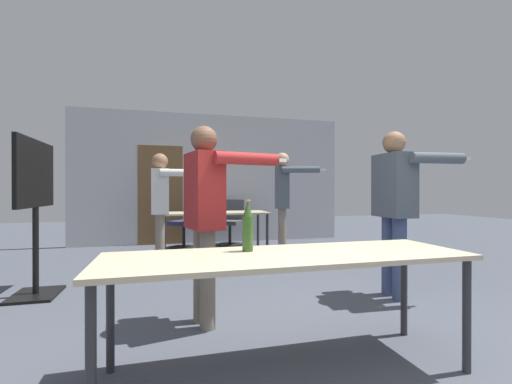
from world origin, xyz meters
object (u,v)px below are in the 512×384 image
office_chair_near_pushed (231,224)px  person_right_polo (395,198)px  tv_screen (35,199)px  person_near_casual (283,195)px  beer_bottle (248,227)px  person_center_tall (206,205)px  person_left_plaid (161,200)px  office_chair_mid_tucked (187,225)px

office_chair_near_pushed → person_right_polo: bearing=139.0°
tv_screen → office_chair_near_pushed: tv_screen is taller
person_near_casual → beer_bottle: person_near_casual is taller
person_right_polo → office_chair_near_pushed: size_ratio=1.87×
tv_screen → office_chair_near_pushed: size_ratio=1.78×
person_center_tall → office_chair_near_pushed: size_ratio=1.78×
person_right_polo → beer_bottle: bearing=-59.5°
person_right_polo → office_chair_near_pushed: person_right_polo is taller
tv_screen → person_center_tall: size_ratio=1.00×
person_near_casual → beer_bottle: bearing=-4.4°
person_right_polo → person_left_plaid: size_ratio=1.06×
person_left_plaid → beer_bottle: size_ratio=4.97×
person_near_casual → beer_bottle: size_ratio=5.24×
office_chair_mid_tucked → person_center_tall: bearing=-138.3°
tv_screen → person_right_polo: size_ratio=0.95×
office_chair_mid_tucked → office_chair_near_pushed: bearing=-34.4°
office_chair_near_pushed → beer_bottle: beer_bottle is taller
person_center_tall → person_near_casual: 2.78m
person_right_polo → person_near_casual: person_right_polo is taller
tv_screen → office_chair_near_pushed: 3.92m
person_center_tall → beer_bottle: person_center_tall is taller
person_near_casual → beer_bottle: (-1.32, -3.06, -0.17)m
beer_bottle → tv_screen: bearing=133.1°
person_near_casual → person_center_tall: bearing=-13.9°
person_left_plaid → office_chair_near_pushed: size_ratio=1.76×
person_center_tall → office_chair_mid_tucked: person_center_tall is taller
person_center_tall → person_near_casual: bearing=135.2°
person_center_tall → person_left_plaid: 2.15m
person_right_polo → person_near_casual: 2.17m
beer_bottle → office_chair_mid_tucked: bearing=91.3°
beer_bottle → office_chair_near_pushed: bearing=80.5°
tv_screen → person_left_plaid: 1.55m
tv_screen → person_near_casual: size_ratio=0.96×
tv_screen → person_center_tall: person_center_tall is taller
person_left_plaid → beer_bottle: person_left_plaid is taller
office_chair_mid_tucked → office_chair_near_pushed: size_ratio=1.02×
tv_screen → office_chair_mid_tucked: bearing=-33.4°
person_center_tall → office_chair_mid_tucked: 3.90m
person_right_polo → person_left_plaid: 3.04m
tv_screen → office_chair_mid_tucked: 3.20m
person_near_casual → office_chair_mid_tucked: (-1.43, 1.52, -0.60)m
tv_screen → office_chair_near_pushed: bearing=-43.0°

